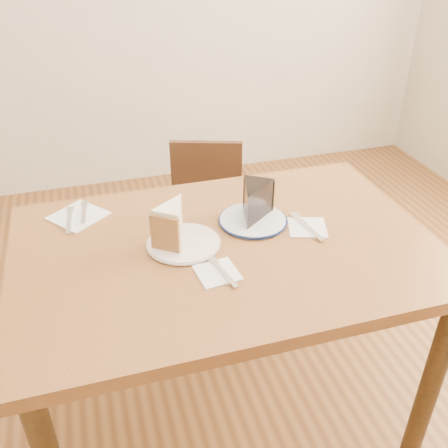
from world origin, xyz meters
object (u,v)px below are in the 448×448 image
(chair_far, at_px, (205,222))
(plate_cream, at_px, (184,243))
(chocolate_cake, at_px, (253,205))
(table, at_px, (226,272))
(plate_navy, at_px, (253,220))
(carrot_cake, at_px, (174,223))

(chair_far, distance_m, plate_cream, 0.76)
(plate_cream, relative_size, chocolate_cake, 1.53)
(table, bearing_deg, chair_far, 80.70)
(table, distance_m, plate_navy, 0.18)
(plate_cream, xyz_separation_m, plate_navy, (0.23, 0.06, 0.00))
(carrot_cake, bearing_deg, chocolate_cake, 43.91)
(chair_far, bearing_deg, plate_cream, 89.33)
(plate_navy, xyz_separation_m, chocolate_cake, (-0.00, -0.00, 0.06))
(plate_navy, distance_m, carrot_cake, 0.26)
(table, distance_m, chocolate_cake, 0.22)
(table, xyz_separation_m, plate_navy, (0.11, 0.09, 0.10))
(table, bearing_deg, carrot_cake, 158.29)
(plate_cream, distance_m, carrot_cake, 0.07)
(plate_cream, height_order, chocolate_cake, chocolate_cake)
(chair_far, relative_size, carrot_cake, 6.48)
(table, relative_size, plate_navy, 5.96)
(chair_far, height_order, carrot_cake, carrot_cake)
(table, distance_m, chair_far, 0.72)
(plate_cream, bearing_deg, chocolate_cake, 15.02)
(plate_cream, distance_m, chocolate_cake, 0.24)
(table, relative_size, chocolate_cake, 9.07)
(table, height_order, plate_cream, plate_cream)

